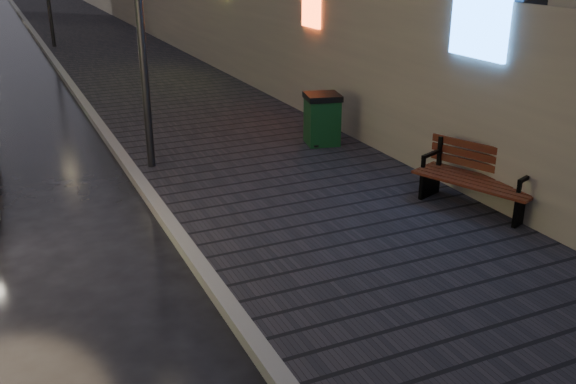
% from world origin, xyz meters
% --- Properties ---
extents(sidewalk, '(4.60, 58.00, 0.15)m').
position_xyz_m(sidewalk, '(3.90, 21.00, 0.07)').
color(sidewalk, black).
rests_on(sidewalk, ground).
extents(curb, '(0.20, 58.00, 0.15)m').
position_xyz_m(curb, '(1.50, 21.00, 0.07)').
color(curb, slate).
rests_on(curb, ground).
extents(bench, '(1.29, 1.99, 0.96)m').
position_xyz_m(bench, '(5.92, 1.96, 0.63)').
color(bench, black).
rests_on(bench, sidewalk).
extents(trash_bin, '(0.80, 0.80, 1.02)m').
position_xyz_m(trash_bin, '(5.33, 5.95, 0.67)').
color(trash_bin, '#0E3315').
rests_on(trash_bin, sidewalk).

